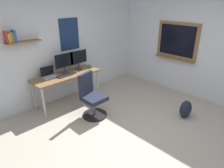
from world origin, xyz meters
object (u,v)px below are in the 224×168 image
(office_chair, at_px, (92,98))
(monitor_primary, at_px, (64,62))
(desk, at_px, (67,77))
(laptop, at_px, (49,74))
(computer_mouse, at_px, (75,72))
(monitor_secondary, at_px, (79,59))
(coffee_mug, at_px, (90,66))
(backpack, at_px, (186,109))
(keyboard, at_px, (65,76))

(office_chair, distance_m, monitor_primary, 1.12)
(desk, xyz_separation_m, monitor_primary, (0.04, 0.09, 0.34))
(office_chair, height_order, laptop, office_chair)
(computer_mouse, bearing_deg, monitor_primary, 134.19)
(monitor_secondary, distance_m, computer_mouse, 0.38)
(coffee_mug, xyz_separation_m, backpack, (0.69, -2.29, -0.58))
(keyboard, bearing_deg, monitor_primary, 54.31)
(monitor_secondary, distance_m, keyboard, 0.60)
(laptop, relative_size, computer_mouse, 2.98)
(monitor_primary, height_order, coffee_mug, monitor_primary)
(keyboard, height_order, computer_mouse, computer_mouse)
(laptop, height_order, backpack, laptop)
(laptop, height_order, keyboard, laptop)
(keyboard, relative_size, computer_mouse, 3.56)
(monitor_primary, bearing_deg, keyboard, -125.69)
(backpack, bearing_deg, coffee_mug, 106.88)
(monitor_secondary, height_order, coffee_mug, monitor_secondary)
(office_chair, bearing_deg, laptop, 111.34)
(backpack, bearing_deg, office_chair, 133.08)
(desk, distance_m, backpack, 2.73)
(keyboard, bearing_deg, coffee_mug, 3.70)
(desk, relative_size, monitor_secondary, 3.42)
(desk, relative_size, laptop, 5.12)
(desk, bearing_deg, monitor_secondary, 12.04)
(office_chair, xyz_separation_m, keyboard, (-0.11, 0.79, 0.32))
(laptop, xyz_separation_m, monitor_primary, (0.40, -0.05, 0.22))
(monitor_primary, xyz_separation_m, coffee_mug, (0.65, -0.12, -0.22))
(office_chair, distance_m, keyboard, 0.86)
(monitor_primary, bearing_deg, coffee_mug, -10.03)
(monitor_primary, distance_m, monitor_secondary, 0.40)
(office_chair, relative_size, laptop, 3.06)
(monitor_secondary, relative_size, keyboard, 1.25)
(desk, bearing_deg, office_chair, -87.64)
(laptop, xyz_separation_m, keyboard, (0.28, -0.21, -0.04))
(backpack, bearing_deg, desk, 121.00)
(monitor_secondary, relative_size, computer_mouse, 4.46)
(monitor_secondary, bearing_deg, monitor_primary, 180.00)
(computer_mouse, distance_m, backpack, 2.59)
(computer_mouse, bearing_deg, office_chair, -101.79)
(laptop, bearing_deg, coffee_mug, -8.87)
(monitor_primary, distance_m, backpack, 2.87)
(monitor_secondary, xyz_separation_m, coffee_mug, (0.26, -0.12, -0.22))
(keyboard, relative_size, backpack, 0.97)
(backpack, bearing_deg, laptop, 125.44)
(keyboard, relative_size, coffee_mug, 4.02)
(backpack, bearing_deg, monitor_primary, 119.29)
(monitor_primary, xyz_separation_m, monitor_secondary, (0.40, 0.00, 0.00))
(monitor_secondary, xyz_separation_m, backpack, (0.95, -2.40, -0.80))
(laptop, bearing_deg, office_chair, -68.66)
(office_chair, xyz_separation_m, monitor_secondary, (0.40, 0.96, 0.58))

